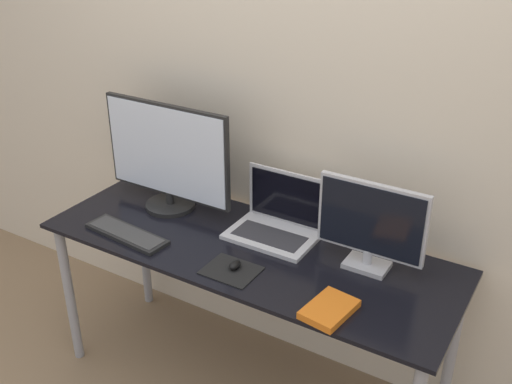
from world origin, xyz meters
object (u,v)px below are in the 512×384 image
laptop (278,220)px  mouse (235,265)px  keyboard (127,234)px  book (329,309)px  monitor_left (167,157)px  monitor_right (371,224)px

laptop → mouse: laptop is taller
laptop → keyboard: size_ratio=0.90×
mouse → book: size_ratio=0.29×
monitor_left → laptop: 0.57m
monitor_left → book: 1.04m
mouse → monitor_left: bearing=152.4°
monitor_right → mouse: bearing=-146.8°
monitor_right → laptop: (-0.43, 0.05, -0.13)m
mouse → laptop: bearing=89.5°
laptop → monitor_left: bearing=-174.8°
keyboard → mouse: bearing=2.5°
monitor_left → monitor_right: (0.97, 0.00, -0.06)m
laptop → keyboard: (-0.54, -0.35, -0.05)m
book → monitor_left: bearing=160.8°
laptop → book: bearing=-42.3°
monitor_left → keyboard: 0.39m
monitor_right → monitor_left: bearing=-180.0°
monitor_left → book: monitor_left is taller
mouse → keyboard: bearing=-177.5°
monitor_left → book: bearing=-19.2°
monitor_right → laptop: size_ratio=1.16×
monitor_right → mouse: size_ratio=6.86×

